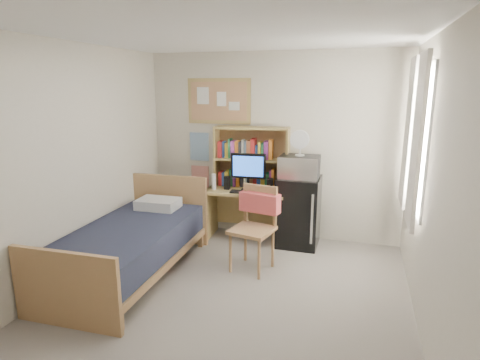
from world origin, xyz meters
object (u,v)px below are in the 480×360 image
(desk_chair, at_px, (252,229))
(mini_fridge, at_px, (298,211))
(bulletin_board, at_px, (219,101))
(speaker_left, at_px, (227,183))
(bed, at_px, (130,251))
(desk_fan, at_px, (300,144))
(desk, at_px, (249,214))
(speaker_right, at_px, (270,185))
(monitor, at_px, (248,172))
(microwave, at_px, (299,167))

(desk_chair, relative_size, mini_fridge, 1.06)
(bulletin_board, height_order, speaker_left, bulletin_board)
(desk_chair, distance_m, mini_fridge, 1.02)
(bed, xyz_separation_m, desk_fan, (1.70, 1.46, 1.10))
(bulletin_board, height_order, mini_fridge, bulletin_board)
(desk, height_order, speaker_left, speaker_left)
(mini_fridge, relative_size, speaker_right, 5.07)
(desk, bearing_deg, bed, -127.99)
(speaker_left, bearing_deg, monitor, -0.00)
(desk, distance_m, desk_fan, 1.24)
(mini_fridge, bearing_deg, monitor, -173.40)
(bulletin_board, relative_size, microwave, 1.85)
(bulletin_board, relative_size, desk_fan, 3.09)
(desk, relative_size, bed, 0.56)
(desk, xyz_separation_m, microwave, (0.69, -0.00, 0.73))
(bed, distance_m, monitor, 1.87)
(desk, bearing_deg, mini_fridge, -2.17)
(desk_fan, bearing_deg, bulletin_board, 166.49)
(speaker_left, height_order, microwave, microwave)
(mini_fridge, height_order, microwave, microwave)
(desk, bearing_deg, desk_fan, -3.84)
(monitor, xyz_separation_m, microwave, (0.68, 0.05, 0.10))
(bed, relative_size, monitor, 4.13)
(monitor, bearing_deg, speaker_right, -0.00)
(speaker_right, relative_size, microwave, 0.37)
(monitor, bearing_deg, speaker_left, 180.00)
(desk_chair, bearing_deg, desk, 119.76)
(desk_chair, height_order, bed, desk_chair)
(speaker_left, xyz_separation_m, microwave, (0.98, 0.07, 0.27))
(bed, xyz_separation_m, microwave, (1.70, 1.46, 0.80))
(desk_chair, bearing_deg, speaker_left, 136.98)
(desk_fan, bearing_deg, desk, 179.94)
(bed, relative_size, microwave, 4.15)
(desk, distance_m, speaker_right, 0.55)
(desk_chair, relative_size, microwave, 1.98)
(monitor, bearing_deg, mini_fridge, 2.82)
(monitor, relative_size, speaker_right, 2.74)
(bulletin_board, bearing_deg, bed, -105.03)
(desk_chair, height_order, speaker_left, desk_chair)
(mini_fridge, distance_m, monitor, 0.86)
(monitor, distance_m, desk_fan, 0.80)
(speaker_right, bearing_deg, bulletin_board, 154.56)
(mini_fridge, height_order, monitor, monitor)
(desk, relative_size, speaker_right, 6.29)
(mini_fridge, xyz_separation_m, desk_fan, (-0.00, -0.02, 0.92))
(speaker_left, distance_m, speaker_right, 0.60)
(speaker_left, xyz_separation_m, speaker_right, (0.60, 0.04, 0.00))
(bulletin_board, distance_m, mini_fridge, 1.92)
(mini_fridge, xyz_separation_m, microwave, (-0.00, -0.02, 0.62))
(desk, relative_size, monitor, 2.30)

